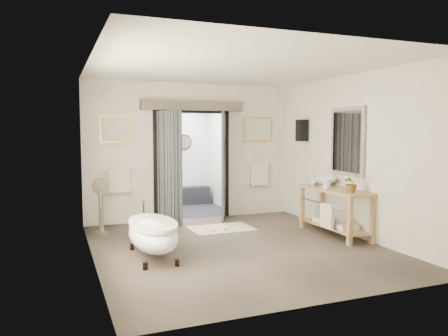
{
  "coord_description": "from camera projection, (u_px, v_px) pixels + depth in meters",
  "views": [
    {
      "loc": [
        -2.74,
        -6.42,
        1.9
      ],
      "look_at": [
        0.0,
        0.6,
        1.25
      ],
      "focal_mm": 35.0,
      "sensor_mm": 36.0,
      "label": 1
    }
  ],
  "objects": [
    {
      "name": "soap_bottle_b",
      "position": [
        314.0,
        181.0,
        8.36
      ],
      "size": [
        0.18,
        0.18,
        0.18
      ],
      "primitive_type": "imported",
      "rotation": [
        0.0,
        0.0,
        0.43
      ],
      "color": "gray",
      "rests_on": "vanity"
    },
    {
      "name": "back_wall_dressing",
      "position": [
        194.0,
        147.0,
        9.13
      ],
      "size": [
        3.82,
        0.77,
        2.52
      ],
      "color": "black",
      "rests_on": "ground_plane"
    },
    {
      "name": "vanity",
      "position": [
        334.0,
        208.0,
        7.89
      ],
      "size": [
        0.57,
        1.6,
        0.85
      ],
      "color": "tan",
      "rests_on": "ground_plane"
    },
    {
      "name": "room_shell",
      "position": [
        239.0,
        133.0,
        6.82
      ],
      "size": [
        4.52,
        5.02,
        2.91
      ],
      "color": "silver",
      "rests_on": "ground_plane"
    },
    {
      "name": "pedestal_mirror",
      "position": [
        101.0,
        211.0,
        7.87
      ],
      "size": [
        0.31,
        0.2,
        1.06
      ],
      "color": "brown",
      "rests_on": "ground_plane"
    },
    {
      "name": "shower_room",
      "position": [
        174.0,
        171.0,
        10.74
      ],
      "size": [
        2.22,
        2.01,
        2.51
      ],
      "color": "black",
      "rests_on": "ground_plane"
    },
    {
      "name": "plant",
      "position": [
        352.0,
        183.0,
        7.39
      ],
      "size": [
        0.3,
        0.26,
        0.33
      ],
      "primitive_type": "imported",
      "rotation": [
        0.0,
        0.0,
        -0.03
      ],
      "color": "gray",
      "rests_on": "vanity"
    },
    {
      "name": "soap_bottle_a",
      "position": [
        327.0,
        183.0,
        7.85
      ],
      "size": [
        0.1,
        0.1,
        0.2
      ],
      "primitive_type": "imported",
      "rotation": [
        0.0,
        0.0,
        0.05
      ],
      "color": "gray",
      "rests_on": "vanity"
    },
    {
      "name": "slippers",
      "position": [
        217.0,
        229.0,
        8.26
      ],
      "size": [
        0.35,
        0.27,
        0.05
      ],
      "color": "beige",
      "rests_on": "rug"
    },
    {
      "name": "clawfoot_tub",
      "position": [
        153.0,
        234.0,
        6.51
      ],
      "size": [
        0.68,
        1.53,
        0.75
      ],
      "color": "black",
      "rests_on": "ground_plane"
    },
    {
      "name": "basin",
      "position": [
        325.0,
        182.0,
        8.24
      ],
      "size": [
        0.51,
        0.51,
        0.16
      ],
      "primitive_type": "imported",
      "rotation": [
        0.0,
        0.0,
        0.11
      ],
      "color": "white",
      "rests_on": "vanity"
    },
    {
      "name": "ground_plane",
      "position": [
        237.0,
        247.0,
        7.12
      ],
      "size": [
        5.0,
        5.0,
        0.0
      ],
      "primitive_type": "plane",
      "color": "brown"
    },
    {
      "name": "rug",
      "position": [
        221.0,
        228.0,
        8.45
      ],
      "size": [
        1.21,
        0.81,
        0.01
      ],
      "primitive_type": "cube",
      "rotation": [
        0.0,
        0.0,
        0.01
      ],
      "color": "beige",
      "rests_on": "ground_plane"
    }
  ]
}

